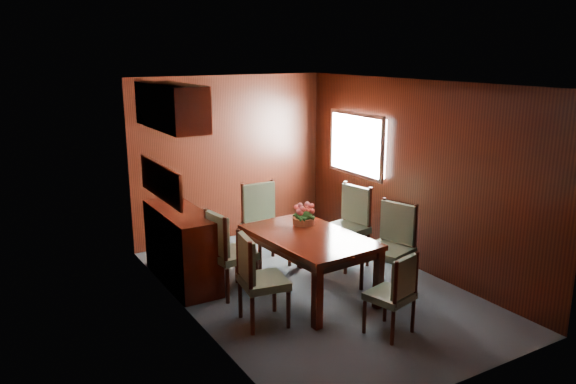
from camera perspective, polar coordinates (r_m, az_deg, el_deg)
ground at (r=6.75m, az=2.64°, el=-9.76°), size 4.50×4.50×0.00m
room_shell at (r=6.49m, az=0.42°, el=4.36°), size 3.06×4.52×2.41m
sideboard at (r=6.90m, az=-10.73°, el=-5.44°), size 0.48×1.40×0.90m
dining_table at (r=6.38m, az=2.12°, el=-5.22°), size 1.07×1.60×0.72m
chair_left_near at (r=5.73m, az=-3.21°, el=-8.38°), size 0.51×0.53×0.98m
chair_left_far at (r=6.43m, az=-6.33°, el=-5.74°), size 0.51×0.53×1.00m
chair_right_near at (r=6.67m, az=10.52°, el=-4.97°), size 0.59×0.61×1.04m
chair_right_far at (r=7.34m, az=6.26°, el=-2.95°), size 0.56×0.58×1.06m
chair_head at (r=5.64m, az=10.88°, el=-9.79°), size 0.49×0.48×0.85m
chair_foot at (r=7.33m, az=-2.53°, el=-2.79°), size 0.53×0.51×1.08m
flower_centerpiece at (r=6.68m, az=1.60°, el=-2.17°), size 0.28×0.28×0.28m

